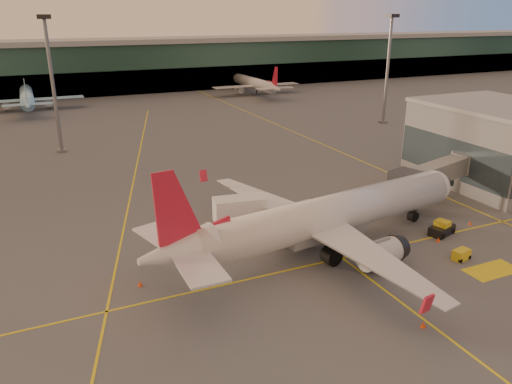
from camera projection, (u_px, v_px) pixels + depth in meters
name	position (u px, v px, depth m)	size (l,w,h in m)	color
ground	(328.00, 289.00, 49.60)	(600.00, 600.00, 0.00)	#4C4F54
taxi_markings	(151.00, 174.00, 84.86)	(100.12, 173.00, 0.01)	yellow
terminal	(104.00, 66.00, 168.08)	(400.00, 20.00, 17.60)	#19382D
gate_building	(495.00, 144.00, 79.13)	(18.40, 22.40, 12.60)	slate
mast_west_near	(52.00, 75.00, 93.31)	(2.40, 2.40, 25.60)	slate
mast_east_near	(388.00, 62.00, 119.05)	(2.40, 2.40, 25.60)	slate
main_airplane	(323.00, 218.00, 55.92)	(42.42, 38.40, 12.82)	silver
jet_bridge	(441.00, 173.00, 71.20)	(18.81, 7.96, 6.20)	slate
catering_truck	(241.00, 214.00, 60.74)	(6.65, 3.73, 4.89)	#9E3D16
gpu_cart	(461.00, 255.00, 55.34)	(2.19, 1.53, 1.18)	gold
pushback_tug	(442.00, 229.00, 61.59)	(3.87, 2.80, 1.79)	black
cone_nose	(470.00, 223.00, 64.50)	(0.43, 0.43, 0.54)	#E9410C
cone_tail	(140.00, 283.00, 50.03)	(0.47, 0.47, 0.60)	#E9410C
cone_wing_right	(423.00, 324.00, 43.48)	(0.46, 0.46, 0.59)	#E9410C
cone_wing_left	(254.00, 197.00, 73.54)	(0.38, 0.38, 0.49)	#E9410C
cone_fwd	(438.00, 240.00, 59.69)	(0.47, 0.47, 0.59)	#E9410C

